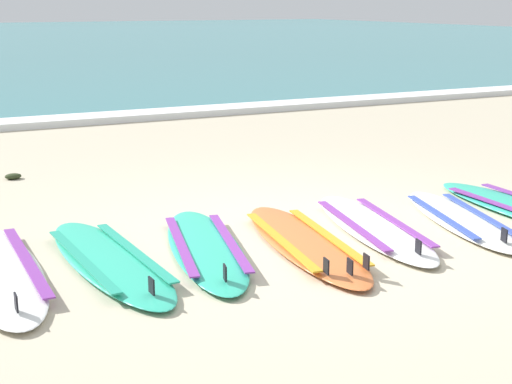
# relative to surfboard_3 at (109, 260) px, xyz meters

# --- Properties ---
(ground_plane) EXTENTS (80.00, 80.00, 0.00)m
(ground_plane) POSITION_rel_surfboard_3_xyz_m (1.80, 0.05, -0.04)
(ground_plane) COLOR #C1B599
(wave_foam_strip) EXTENTS (80.00, 0.71, 0.11)m
(wave_foam_strip) POSITION_rel_surfboard_3_xyz_m (1.80, 7.02, 0.02)
(wave_foam_strip) COLOR white
(wave_foam_strip) RESTS_ON ground
(surfboard_3) EXTENTS (0.67, 2.30, 0.18)m
(surfboard_3) POSITION_rel_surfboard_3_xyz_m (0.00, 0.00, 0.00)
(surfboard_3) COLOR #2DB793
(surfboard_3) RESTS_ON ground
(surfboard_4) EXTENTS (1.05, 2.25, 0.18)m
(surfboard_4) POSITION_rel_surfboard_3_xyz_m (0.78, -0.05, 0.00)
(surfboard_4) COLOR #2DB793
(surfboard_4) RESTS_ON ground
(surfboard_5) EXTENTS (0.91, 2.33, 0.18)m
(surfboard_5) POSITION_rel_surfboard_3_xyz_m (1.55, -0.28, 0.00)
(surfboard_5) COLOR orange
(surfboard_5) RESTS_ON ground
(surfboard_6) EXTENTS (0.99, 2.27, 0.18)m
(surfboard_6) POSITION_rel_surfboard_3_xyz_m (2.31, -0.17, 0.00)
(surfboard_6) COLOR white
(surfboard_6) RESTS_ON ground
(surfboard_7) EXTENTS (1.05, 2.10, 0.18)m
(surfboard_7) POSITION_rel_surfboard_3_xyz_m (3.15, -0.32, 0.00)
(surfboard_7) COLOR silver
(surfboard_7) RESTS_ON ground
(seaweed_clump_near_shoreline) EXTENTS (0.18, 0.15, 0.06)m
(seaweed_clump_near_shoreline) POSITION_rel_surfboard_3_xyz_m (-0.16, 3.28, -0.00)
(seaweed_clump_near_shoreline) COLOR #2D381E
(seaweed_clump_near_shoreline) RESTS_ON ground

